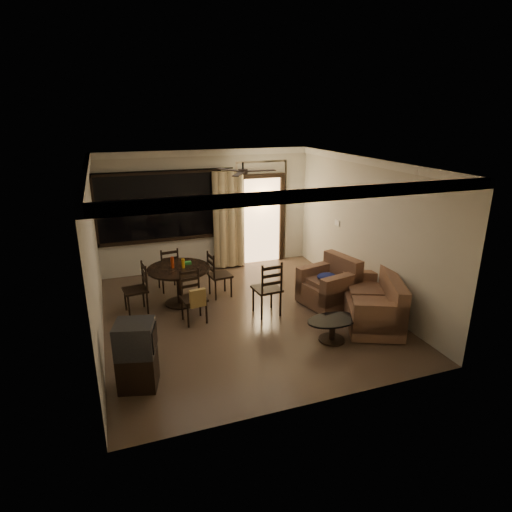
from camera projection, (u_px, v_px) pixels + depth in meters
name	position (u px, v px, depth m)	size (l,w,h in m)	color
ground	(244.00, 314.00, 8.00)	(5.50, 5.50, 0.00)	#7F6651
room_shell	(244.00, 198.00, 9.19)	(5.50, 6.70, 5.50)	beige
dining_table	(179.00, 275.00, 8.27)	(1.21, 1.21, 0.97)	black
dining_chair_west	(137.00, 298.00, 8.01)	(0.47, 0.47, 0.95)	black
dining_chair_east	(220.00, 283.00, 8.72)	(0.47, 0.47, 0.95)	black
dining_chair_south	(194.00, 306.00, 7.63)	(0.47, 0.52, 0.95)	black
dining_chair_north	(169.00, 277.00, 9.03)	(0.47, 0.47, 0.95)	black
tv_cabinet	(137.00, 355.00, 5.76)	(0.60, 0.57, 0.97)	black
sofa	(375.00, 304.00, 7.62)	(1.46, 1.85, 0.88)	#4A2C22
armchair	(330.00, 286.00, 8.34)	(1.09, 1.09, 0.92)	#4A2C22
coffee_table	(332.00, 326.00, 7.01)	(0.88, 0.53, 0.39)	black
side_chair	(267.00, 298.00, 7.92)	(0.51, 0.51, 1.06)	black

